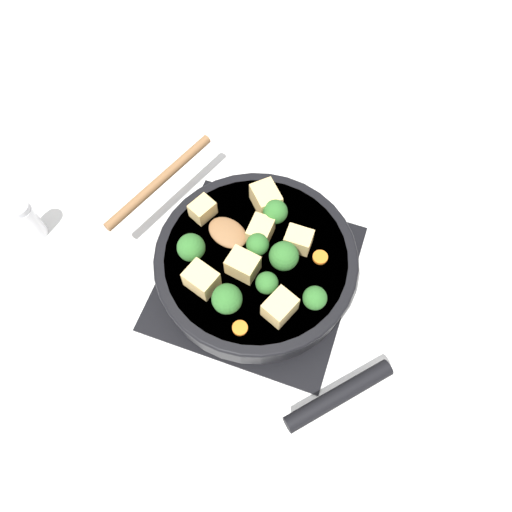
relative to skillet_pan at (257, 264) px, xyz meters
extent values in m
plane|color=silver|center=(0.00, 0.00, -0.06)|extent=(2.40, 2.40, 0.00)
cube|color=black|center=(0.00, 0.00, -0.05)|extent=(0.31, 0.31, 0.01)
torus|color=black|center=(0.00, 0.00, -0.04)|extent=(0.24, 0.24, 0.01)
cube|color=black|center=(0.00, 0.00, -0.04)|extent=(0.01, 0.23, 0.01)
cube|color=black|center=(0.00, 0.00, -0.04)|extent=(0.23, 0.01, 0.01)
cylinder|color=black|center=(0.00, 0.00, 0.00)|extent=(0.31, 0.31, 0.05)
cylinder|color=#5B3316|center=(0.00, 0.00, 0.00)|extent=(0.29, 0.29, 0.05)
torus|color=black|center=(0.00, 0.00, 0.02)|extent=(0.32, 0.32, 0.01)
cylinder|color=black|center=(0.18, -0.16, 0.01)|extent=(0.13, 0.14, 0.02)
ellipsoid|color=brown|center=(-0.06, 0.02, 0.03)|extent=(0.08, 0.07, 0.01)
cylinder|color=brown|center=(-0.20, 0.08, 0.03)|extent=(0.10, 0.23, 0.02)
cube|color=#DBB770|center=(0.05, 0.04, 0.04)|extent=(0.04, 0.03, 0.03)
cube|color=#DBB770|center=(-0.11, 0.04, 0.04)|extent=(0.04, 0.05, 0.03)
cube|color=#DBB770|center=(0.06, -0.07, 0.04)|extent=(0.05, 0.05, 0.04)
cube|color=#DBB770|center=(-0.01, -0.03, 0.04)|extent=(0.05, 0.04, 0.04)
cube|color=#DBB770|center=(-0.06, -0.07, 0.04)|extent=(0.05, 0.05, 0.04)
cube|color=#DBB770|center=(-0.02, 0.10, 0.04)|extent=(0.06, 0.06, 0.04)
cube|color=#DBB770|center=(-0.01, 0.04, 0.04)|extent=(0.04, 0.04, 0.03)
cylinder|color=#709956|center=(-0.09, -0.03, 0.03)|extent=(0.01, 0.01, 0.01)
sphere|color=#2D6628|center=(-0.09, -0.03, 0.05)|extent=(0.04, 0.04, 0.04)
cylinder|color=#709956|center=(0.10, -0.05, 0.03)|extent=(0.01, 0.01, 0.01)
sphere|color=#2D6628|center=(0.10, -0.05, 0.05)|extent=(0.04, 0.04, 0.04)
cylinder|color=#709956|center=(0.01, 0.07, 0.03)|extent=(0.01, 0.01, 0.01)
sphere|color=#2D6628|center=(0.01, 0.07, 0.05)|extent=(0.04, 0.04, 0.04)
cylinder|color=#709956|center=(-0.01, -0.09, 0.03)|extent=(0.01, 0.01, 0.01)
sphere|color=#2D6628|center=(-0.01, -0.09, 0.05)|extent=(0.04, 0.04, 0.04)
cylinder|color=#709956|center=(0.03, -0.05, 0.03)|extent=(0.01, 0.01, 0.01)
sphere|color=#2D6628|center=(0.03, -0.05, 0.05)|extent=(0.03, 0.03, 0.03)
cylinder|color=#709956|center=(0.04, 0.01, 0.03)|extent=(0.01, 0.01, 0.01)
sphere|color=#2D6628|center=(0.04, 0.01, 0.05)|extent=(0.05, 0.05, 0.05)
cylinder|color=#709956|center=(0.00, 0.01, 0.03)|extent=(0.01, 0.01, 0.01)
sphere|color=#2D6628|center=(0.00, 0.01, 0.05)|extent=(0.04, 0.04, 0.04)
cylinder|color=orange|center=(0.09, 0.03, 0.03)|extent=(0.02, 0.02, 0.01)
cylinder|color=orange|center=(0.02, -0.12, 0.03)|extent=(0.02, 0.02, 0.01)
cylinder|color=white|center=(-0.40, -0.05, -0.02)|extent=(0.04, 0.04, 0.07)
cylinder|color=#B7B7BC|center=(-0.40, -0.05, 0.02)|extent=(0.03, 0.03, 0.01)
camera|label=1|loc=(0.11, -0.33, 0.71)|focal=35.00mm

